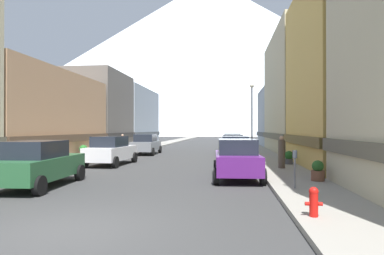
{
  "coord_description": "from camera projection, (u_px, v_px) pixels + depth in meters",
  "views": [
    {
      "loc": [
        3.45,
        -6.78,
        2.22
      ],
      "look_at": [
        -0.82,
        31.17,
        2.42
      ],
      "focal_mm": 30.63,
      "sensor_mm": 36.0,
      "label": 1
    }
  ],
  "objects": [
    {
      "name": "car_right_2",
      "position": [
        233.0,
        145.0,
        27.18
      ],
      "size": [
        2.12,
        4.43,
        1.78
      ],
      "color": "#B28419",
      "rests_on": "ground"
    },
    {
      "name": "potted_plant_0",
      "position": [
        318.0,
        171.0,
        13.1
      ],
      "size": [
        0.52,
        0.52,
        0.82
      ],
      "color": "brown",
      "rests_on": "sidewalk_right"
    },
    {
      "name": "fire_hydrant_near",
      "position": [
        314.0,
        201.0,
        7.73
      ],
      "size": [
        0.4,
        0.22,
        0.7
      ],
      "color": "red",
      "rests_on": "sidewalk_right"
    },
    {
      "name": "pedestrian_0",
      "position": [
        122.0,
        144.0,
        29.99
      ],
      "size": [
        0.36,
        0.36,
        1.61
      ],
      "color": "brown",
      "rests_on": "sidewalk_left"
    },
    {
      "name": "storefront_right_3",
      "position": [
        296.0,
        119.0,
        41.38
      ],
      "size": [
        9.01,
        8.95,
        7.23
      ],
      "color": "#99A5B2",
      "rests_on": "ground"
    },
    {
      "name": "ground_plane",
      "position": [
        69.0,
        231.0,
        7.11
      ],
      "size": [
        400.0,
        400.0,
        0.0
      ],
      "primitive_type": "plane",
      "color": "#373737"
    },
    {
      "name": "sidewalk_right",
      "position": [
        251.0,
        146.0,
        41.19
      ],
      "size": [
        2.5,
        100.0,
        0.15
      ],
      "primitive_type": "cube",
      "color": "gray",
      "rests_on": "ground"
    },
    {
      "name": "potted_plant_1",
      "position": [
        289.0,
        157.0,
        19.39
      ],
      "size": [
        0.52,
        0.52,
        0.78
      ],
      "color": "#4C4C51",
      "rests_on": "sidewalk_right"
    },
    {
      "name": "car_right_3",
      "position": [
        232.0,
        142.0,
        33.47
      ],
      "size": [
        2.07,
        4.4,
        1.78
      ],
      "color": "#265933",
      "rests_on": "ground"
    },
    {
      "name": "storefront_right_1",
      "position": [
        376.0,
        79.0,
        18.31
      ],
      "size": [
        8.63,
        9.28,
        10.44
      ],
      "color": "#D8B259",
      "rests_on": "ground"
    },
    {
      "name": "parking_meter_near",
      "position": [
        295.0,
        164.0,
        11.44
      ],
      "size": [
        0.14,
        0.1,
        1.33
      ],
      "color": "#595960",
      "rests_on": "sidewalk_right"
    },
    {
      "name": "storefront_right_2",
      "position": [
        326.0,
        96.0,
        30.03
      ],
      "size": [
        9.96,
        13.7,
        10.96
      ],
      "color": "beige",
      "rests_on": "ground"
    },
    {
      "name": "sidewalk_left",
      "position": [
        154.0,
        146.0,
        42.59
      ],
      "size": [
        2.5,
        100.0,
        0.15
      ],
      "primitive_type": "cube",
      "color": "gray",
      "rests_on": "ground"
    },
    {
      "name": "car_right_0",
      "position": [
        237.0,
        159.0,
        14.56
      ],
      "size": [
        2.24,
        4.48,
        1.78
      ],
      "color": "#591E72",
      "rests_on": "ground"
    },
    {
      "name": "potted_plant_2",
      "position": [
        83.0,
        151.0,
        23.64
      ],
      "size": [
        0.6,
        0.6,
        0.93
      ],
      "color": "brown",
      "rests_on": "sidewalk_left"
    },
    {
      "name": "storefront_left_1",
      "position": [
        20.0,
        118.0,
        23.19
      ],
      "size": [
        7.81,
        13.17,
        6.26
      ],
      "color": "tan",
      "rests_on": "ground"
    },
    {
      "name": "streetlamp_right",
      "position": [
        252.0,
        108.0,
        26.98
      ],
      "size": [
        0.36,
        0.36,
        5.86
      ],
      "color": "black",
      "rests_on": "sidewalk_right"
    },
    {
      "name": "pedestrian_1",
      "position": [
        282.0,
        153.0,
        17.42
      ],
      "size": [
        0.36,
        0.36,
        1.71
      ],
      "color": "brown",
      "rests_on": "sidewalk_right"
    },
    {
      "name": "storefront_left_2",
      "position": [
        87.0,
        113.0,
        34.21
      ],
      "size": [
        7.81,
        8.17,
        8.08
      ],
      "color": "#66605B",
      "rests_on": "ground"
    },
    {
      "name": "car_left_1",
      "position": [
        111.0,
        150.0,
        20.25
      ],
      "size": [
        2.23,
        4.48,
        1.78
      ],
      "color": "silver",
      "rests_on": "ground"
    },
    {
      "name": "mountain_backdrop",
      "position": [
        210.0,
        55.0,
        267.11
      ],
      "size": [
        342.23,
        342.23,
        125.55
      ],
      "primitive_type": "cone",
      "color": "white",
      "rests_on": "ground"
    },
    {
      "name": "car_left_0",
      "position": [
        38.0,
        164.0,
        12.51
      ],
      "size": [
        2.25,
        4.48,
        1.78
      ],
      "color": "#265933",
      "rests_on": "ground"
    },
    {
      "name": "storefront_left_3",
      "position": [
        126.0,
        118.0,
        45.22
      ],
      "size": [
        6.78,
        13.15,
        7.75
      ],
      "color": "#99A5B2",
      "rests_on": "ground"
    },
    {
      "name": "car_left_2",
      "position": [
        146.0,
        144.0,
        28.79
      ],
      "size": [
        2.16,
        4.44,
        1.78
      ],
      "color": "slate",
      "rests_on": "ground"
    },
    {
      "name": "car_right_1",
      "position": [
        234.0,
        150.0,
        20.71
      ],
      "size": [
        2.25,
        4.49,
        1.78
      ],
      "color": "slate",
      "rests_on": "ground"
    }
  ]
}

